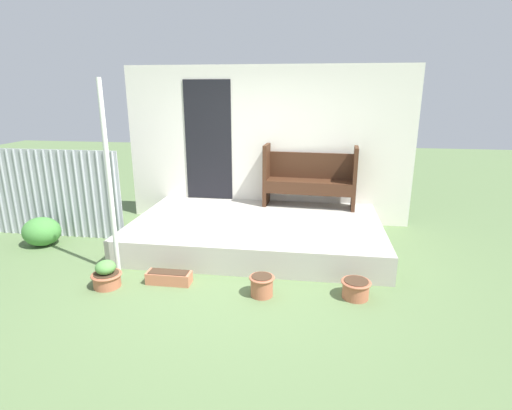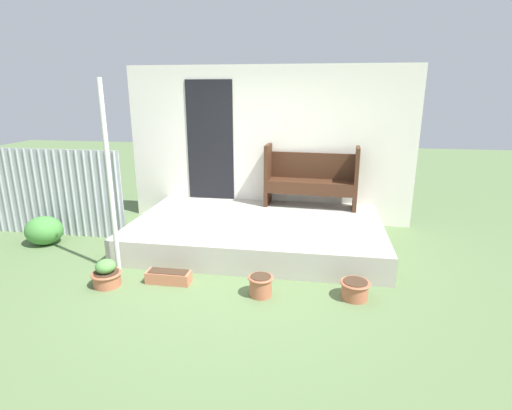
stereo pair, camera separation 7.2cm
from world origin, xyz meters
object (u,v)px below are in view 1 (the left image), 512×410
(support_post, at_px, (109,182))
(planter_box_rect, at_px, (169,277))
(flower_pot_left, at_px, (106,275))
(flower_pot_middle, at_px, (262,285))
(bench, at_px, (310,176))
(flower_pot_right, at_px, (356,288))
(shrub_by_fence, at_px, (42,231))

(support_post, xyz_separation_m, planter_box_rect, (0.73, -0.17, -1.10))
(support_post, height_order, planter_box_rect, support_post)
(support_post, xyz_separation_m, flower_pot_left, (0.04, -0.36, -1.03))
(support_post, relative_size, planter_box_rect, 4.44)
(planter_box_rect, bearing_deg, flower_pot_middle, -6.50)
(bench, xyz_separation_m, flower_pot_right, (0.57, -2.32, -0.75))
(bench, bearing_deg, flower_pot_left, -129.07)
(planter_box_rect, height_order, shrub_by_fence, shrub_by_fence)
(flower_pot_middle, bearing_deg, flower_pot_left, -178.27)
(flower_pot_middle, relative_size, planter_box_rect, 0.54)
(bench, height_order, planter_box_rect, bench)
(flower_pot_middle, bearing_deg, planter_box_rect, 173.50)
(flower_pot_right, distance_m, planter_box_rect, 2.15)
(support_post, relative_size, flower_pot_left, 6.67)
(support_post, height_order, shrub_by_fence, support_post)
(flower_pot_left, relative_size, flower_pot_middle, 1.23)
(bench, relative_size, planter_box_rect, 2.83)
(bench, distance_m, flower_pot_left, 3.43)
(bench, xyz_separation_m, flower_pot_middle, (-0.46, -2.42, -0.74))
(support_post, distance_m, flower_pot_middle, 2.15)
(shrub_by_fence, bearing_deg, flower_pot_middle, -16.73)
(support_post, xyz_separation_m, bench, (2.31, 2.12, -0.31))
(planter_box_rect, relative_size, shrub_by_fence, 0.97)
(support_post, distance_m, flower_pot_right, 3.07)
(flower_pot_right, xyz_separation_m, shrub_by_fence, (-4.42, 0.92, 0.10))
(support_post, distance_m, flower_pot_left, 1.09)
(flower_pot_left, xyz_separation_m, flower_pot_right, (2.84, 0.15, -0.03))
(flower_pot_right, xyz_separation_m, planter_box_rect, (-2.15, 0.03, -0.04))
(flower_pot_left, bearing_deg, support_post, 96.39)
(flower_pot_middle, xyz_separation_m, shrub_by_fence, (-3.40, 1.02, 0.08))
(bench, distance_m, flower_pot_middle, 2.57)
(flower_pot_left, height_order, planter_box_rect, flower_pot_left)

